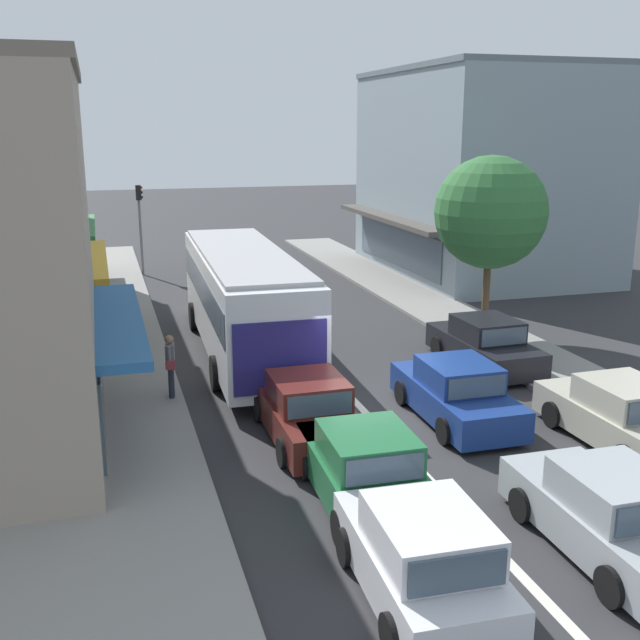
% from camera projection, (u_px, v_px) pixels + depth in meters
% --- Properties ---
extents(ground_plane, '(140.00, 140.00, 0.00)m').
position_uv_depth(ground_plane, '(370.00, 417.00, 18.10)').
color(ground_plane, '#2D2D30').
extents(lane_centre_line, '(0.20, 28.00, 0.01)m').
position_uv_depth(lane_centre_line, '(322.00, 367.00, 21.81)').
color(lane_centre_line, silver).
rests_on(lane_centre_line, ground).
extents(sidewalk_left, '(5.20, 44.00, 0.14)m').
position_uv_depth(sidewalk_left, '(79.00, 365.00, 21.78)').
color(sidewalk_left, gray).
rests_on(sidewalk_left, ground).
extents(kerb_right, '(2.80, 44.00, 0.12)m').
position_uv_depth(kerb_right, '(480.00, 332.00, 25.36)').
color(kerb_right, gray).
rests_on(kerb_right, ground).
extents(building_right_far, '(9.36, 11.97, 9.40)m').
position_uv_depth(building_right_far, '(481.00, 173.00, 35.19)').
color(building_right_far, '#84939E').
rests_on(building_right_far, ground).
extents(city_bus, '(2.99, 10.93, 3.23)m').
position_uv_depth(city_bus, '(244.00, 295.00, 22.55)').
color(city_bus, silver).
rests_on(city_bus, ground).
extents(hatchback_queue_far_back, '(1.94, 3.77, 1.54)m').
position_uv_depth(hatchback_queue_far_back, '(422.00, 558.00, 10.92)').
color(hatchback_queue_far_back, silver).
rests_on(hatchback_queue_far_back, ground).
extents(sedan_behind_bus_near, '(2.01, 4.26, 1.47)m').
position_uv_depth(sedan_behind_bus_near, '(366.00, 471.00, 13.78)').
color(sedan_behind_bus_near, '#1E6638').
rests_on(sedan_behind_bus_near, ground).
extents(sedan_adjacent_lane_trail, '(1.94, 4.22, 1.47)m').
position_uv_depth(sedan_adjacent_lane_trail, '(611.00, 516.00, 12.21)').
color(sedan_adjacent_lane_trail, '#9EA3A8').
rests_on(sedan_adjacent_lane_trail, ground).
extents(sedan_behind_bus_mid, '(1.94, 4.22, 1.47)m').
position_uv_depth(sedan_behind_bus_mid, '(456.00, 394.00, 17.78)').
color(sedan_behind_bus_mid, navy).
rests_on(sedan_behind_bus_mid, ground).
extents(sedan_adjacent_lane_lead, '(1.91, 4.21, 1.47)m').
position_uv_depth(sedan_adjacent_lane_lead, '(307.00, 411.00, 16.69)').
color(sedan_adjacent_lane_lead, '#561E19').
rests_on(sedan_adjacent_lane_lead, ground).
extents(parked_sedan_kerb_front, '(1.94, 4.22, 1.47)m').
position_uv_depth(parked_sedan_kerb_front, '(622.00, 416.00, 16.39)').
color(parked_sedan_kerb_front, '#B7B29E').
rests_on(parked_sedan_kerb_front, ground).
extents(parked_sedan_kerb_second, '(1.97, 4.24, 1.47)m').
position_uv_depth(parked_sedan_kerb_second, '(485.00, 345.00, 21.76)').
color(parked_sedan_kerb_second, black).
rests_on(parked_sedan_kerb_second, ground).
extents(traffic_light_downstreet, '(0.33, 0.24, 4.20)m').
position_uv_depth(traffic_light_downstreet, '(140.00, 214.00, 34.65)').
color(traffic_light_downstreet, gray).
rests_on(traffic_light_downstreet, ground).
extents(street_tree_right, '(3.63, 3.63, 5.96)m').
position_uv_depth(street_tree_right, '(491.00, 213.00, 23.99)').
color(street_tree_right, brown).
rests_on(street_tree_right, ground).
extents(pedestrian_with_handbag_near, '(0.29, 0.66, 1.63)m').
position_uv_depth(pedestrian_with_handbag_near, '(170.00, 362.00, 18.82)').
color(pedestrian_with_handbag_near, '#232838').
rests_on(pedestrian_with_handbag_near, sidewalk_left).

